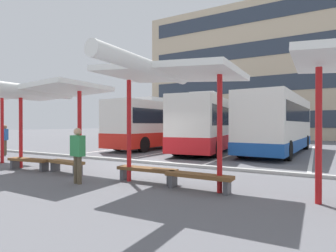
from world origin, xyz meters
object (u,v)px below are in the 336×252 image
waiting_shelter_1 (42,93)px  bench_1 (29,161)px  coach_bus_1 (211,125)px  waiting_passenger_0 (78,151)px  waiting_shelter_2 (166,75)px  waiting_passenger_1 (5,137)px  coach_bus_2 (278,124)px  bench_4 (199,178)px  bench_2 (66,164)px  bench_3 (147,171)px  coach_bus_0 (163,125)px

waiting_shelter_1 → bench_1: bearing=173.8°
coach_bus_1 → waiting_passenger_0: (-0.08, -11.38, -0.75)m
waiting_shelter_2 → waiting_passenger_0: waiting_shelter_2 is taller
waiting_passenger_0 → waiting_passenger_1: bearing=160.9°
coach_bus_2 → waiting_passenger_1: (-13.70, -8.96, -0.79)m
bench_1 → bench_4: bearing=1.5°
coach_bus_1 → waiting_passenger_0: bearing=-90.4°
waiting_shelter_1 → bench_2: bearing=21.0°
bench_1 → waiting_passenger_0: 3.69m
coach_bus_2 → bench_4: bearing=-93.3°
bench_3 → waiting_passenger_1: 11.47m
coach_bus_2 → waiting_passenger_0: bearing=-108.7°
coach_bus_1 → bench_3: coach_bus_1 is taller
coach_bus_2 → bench_2: (-5.89, -11.22, -1.48)m
waiting_shelter_2 → bench_3: size_ratio=2.20×
waiting_shelter_1 → waiting_shelter_2: (5.24, 0.08, 0.20)m
coach_bus_1 → waiting_shelter_2: coach_bus_1 is taller
coach_bus_2 → waiting_shelter_2: (-1.55, -11.49, 1.34)m
coach_bus_2 → waiting_passenger_1: bearing=-146.8°
waiting_shelter_1 → waiting_shelter_2: waiting_shelter_2 is taller
waiting_passenger_0 → bench_3: bearing=34.8°
coach_bus_2 → waiting_passenger_0: coach_bus_2 is taller
bench_3 → bench_4: same height
bench_1 → bench_4: 7.04m
coach_bus_0 → coach_bus_1: coach_bus_1 is taller
bench_1 → coach_bus_1: bearing=71.1°
coach_bus_2 → waiting_shelter_2: 11.67m
coach_bus_2 → bench_3: size_ratio=5.29×
coach_bus_0 → bench_1: coach_bus_0 is taller
waiting_passenger_1 → bench_3: bearing=-10.7°
coach_bus_1 → bench_2: size_ratio=6.25×
coach_bus_0 → bench_1: size_ratio=5.70×
coach_bus_2 → bench_3: 11.45m
coach_bus_1 → waiting_passenger_0: 11.40m
waiting_shelter_1 → waiting_shelter_2: 5.25m
bench_1 → bench_2: size_ratio=1.17×
bench_3 → waiting_passenger_1: size_ratio=1.14×
waiting_shelter_2 → coach_bus_1: bearing=103.4°
coach_bus_0 → bench_3: (5.88, -11.15, -1.36)m
coach_bus_0 → coach_bus_1: 4.37m
coach_bus_1 → waiting_shelter_2: 10.98m
waiting_shelter_1 → waiting_passenger_1: (-6.91, 2.60, -1.92)m
bench_1 → bench_3: same height
coach_bus_2 → bench_1: size_ratio=5.44×
bench_1 → bench_4: (7.04, 0.18, -0.00)m
bench_3 → waiting_passenger_1: (-11.25, 2.13, 0.68)m
coach_bus_2 → waiting_passenger_1: 16.39m
bench_1 → waiting_passenger_0: (3.55, -0.81, 0.63)m
waiting_shelter_1 → bench_4: bearing=2.6°
bench_2 → waiting_passenger_0: bearing=-31.2°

